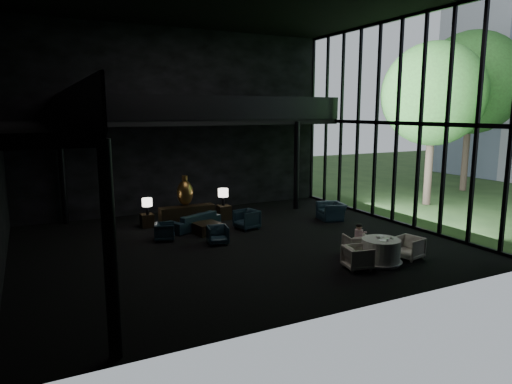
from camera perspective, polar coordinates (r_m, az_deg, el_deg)
name	(u,v)px	position (r m, az deg, el deg)	size (l,w,h in m)	color
floor	(237,244)	(15.69, -2.38, -6.45)	(14.00, 12.00, 0.02)	black
wall_back	(181,122)	(20.67, -9.38, 8.66)	(14.00, 0.04, 8.00)	black
wall_front	(353,133)	(9.89, 12.00, 7.22)	(14.00, 0.04, 8.00)	black
curtain_wall	(397,123)	(18.98, 17.24, 8.23)	(0.20, 12.00, 8.00)	black
mezzanine_left	(32,128)	(13.74, -26.17, 7.15)	(2.00, 12.00, 0.25)	black
mezzanine_back	(210,122)	(20.05, -5.76, 8.70)	(12.00, 2.00, 0.25)	black
railing_left	(71,106)	(13.78, -22.16, 9.94)	(0.06, 12.00, 1.00)	black
railing_back	(219,108)	(19.12, -4.71, 10.45)	(12.00, 0.06, 1.00)	black
column_sw	(110,253)	(8.47, -17.79, -7.26)	(0.24, 0.24, 4.00)	black
column_nw	(63,174)	(19.62, -23.03, 2.06)	(0.24, 0.24, 4.00)	black
column_ne	(296,166)	(20.98, 5.08, 3.29)	(0.24, 0.24, 4.00)	black
tree_near	(433,94)	(23.28, 21.30, 11.30)	(4.80, 4.80, 7.65)	#382D23
tree_far	(471,83)	(28.41, 25.31, 12.20)	(5.60, 5.60, 8.80)	#382D23
console	(187,215)	(18.59, -8.61, -2.81)	(2.22, 0.51, 0.71)	black
bronze_urn	(185,193)	(18.60, -8.86, -0.06)	(0.65, 0.65, 1.21)	#AA8D30
side_table_left	(147,220)	(18.29, -13.47, -3.48)	(0.48, 0.48, 0.52)	black
table_lamp_left	(147,203)	(18.00, -13.45, -1.34)	(0.38, 0.38, 0.64)	black
side_table_right	(224,212)	(19.14, -4.04, -2.54)	(0.53, 0.53, 0.58)	black
table_lamp_right	(223,193)	(19.03, -4.13, -0.18)	(0.42, 0.42, 0.70)	black
sofa	(194,218)	(17.63, -7.80, -3.20)	(2.25, 0.66, 0.88)	#21304B
lounge_armchair_west	(165,232)	(16.29, -11.34, -4.92)	(0.59, 0.55, 0.60)	black
lounge_armchair_east	(247,218)	(17.48, -1.18, -3.27)	(0.83, 0.78, 0.86)	#1E3848
lounge_armchair_south	(218,235)	(15.59, -4.81, -5.38)	(0.61, 0.57, 0.63)	#16232D
window_armchair	(331,208)	(19.22, 9.40, -2.01)	(1.10, 0.72, 0.97)	#223D48
coffee_table	(207,228)	(16.96, -6.13, -4.52)	(0.91, 0.91, 0.40)	black
dining_table	(381,253)	(14.08, 15.32, -7.36)	(1.28, 1.28, 0.75)	white
dining_chair_north	(356,244)	(14.77, 12.43, -6.42)	(0.63, 0.59, 0.65)	silver
dining_chair_east	(409,247)	(14.79, 18.55, -6.53)	(0.71, 0.66, 0.73)	silver
dining_chair_west	(358,257)	(13.46, 12.60, -7.94)	(0.68, 0.64, 0.70)	white
child	(359,232)	(14.66, 12.74, -4.95)	(0.26, 0.26, 0.55)	#C87A93
plate_a	(383,241)	(13.79, 15.57, -5.87)	(0.23, 0.23, 0.01)	white
plate_b	(381,236)	(14.27, 15.36, -5.33)	(0.20, 0.20, 0.01)	white
saucer	(392,238)	(14.11, 16.59, -5.57)	(0.13, 0.13, 0.01)	white
coffee_cup	(391,238)	(14.04, 16.56, -5.50)	(0.07, 0.07, 0.06)	white
cereal_bowl	(378,237)	(14.03, 15.06, -5.44)	(0.15, 0.15, 0.07)	white
cream_pot	(387,240)	(13.79, 16.11, -5.77)	(0.06, 0.06, 0.07)	#99999E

